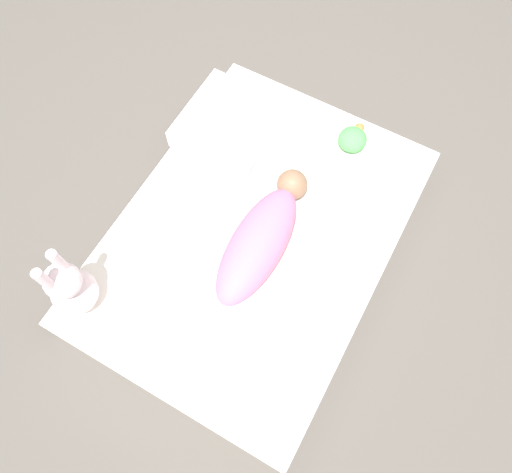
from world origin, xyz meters
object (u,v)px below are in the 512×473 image
at_px(turtle_plush, 353,139).
at_px(bunny_plush, 70,288).
at_px(swaddled_baby, 261,238).
at_px(pillow, 231,125).

bearing_deg(turtle_plush, bunny_plush, 152.28).
relative_size(swaddled_baby, turtle_plush, 4.00).
xyz_separation_m(bunny_plush, turtle_plush, (1.04, -0.54, -0.08)).
xyz_separation_m(pillow, bunny_plush, (-0.86, 0.10, 0.08)).
height_order(swaddled_baby, pillow, swaddled_baby).
bearing_deg(turtle_plush, swaddled_baby, 169.68).
height_order(swaddled_baby, turtle_plush, swaddled_baby).
xyz_separation_m(swaddled_baby, pillow, (0.38, 0.35, -0.02)).
xyz_separation_m(pillow, turtle_plush, (0.18, -0.45, -0.01)).
bearing_deg(swaddled_baby, bunny_plush, 135.79).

